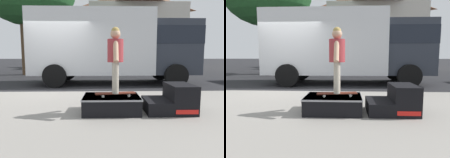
% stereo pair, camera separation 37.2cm
% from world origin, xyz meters
% --- Properties ---
extents(ground_plane, '(140.00, 140.00, 0.00)m').
position_xyz_m(ground_plane, '(0.00, 0.00, 0.00)').
color(ground_plane, black).
extents(sidewalk_slab, '(50.00, 5.00, 0.12)m').
position_xyz_m(sidewalk_slab, '(0.00, -3.00, 0.06)').
color(sidewalk_slab, gray).
rests_on(sidewalk_slab, ground).
extents(skate_box, '(1.10, 0.83, 0.32)m').
position_xyz_m(skate_box, '(1.98, -2.76, 0.29)').
color(skate_box, black).
rests_on(skate_box, sidewalk_slab).
extents(kicker_ramp, '(0.93, 0.80, 0.55)m').
position_xyz_m(kicker_ramp, '(3.19, -2.77, 0.35)').
color(kicker_ramp, black).
rests_on(kicker_ramp, sidewalk_slab).
extents(skateboard, '(0.80, 0.30, 0.07)m').
position_xyz_m(skateboard, '(2.06, -2.81, 0.50)').
color(skateboard, '#4C1E14').
rests_on(skateboard, skate_box).
extents(skater_kid, '(0.30, 0.64, 1.25)m').
position_xyz_m(skater_kid, '(2.06, -2.81, 1.24)').
color(skater_kid, '#B7AD99').
rests_on(skater_kid, skateboard).
extents(box_truck, '(6.91, 2.63, 3.05)m').
position_xyz_m(box_truck, '(2.28, 2.20, 1.70)').
color(box_truck, silver).
rests_on(box_truck, ground).
extents(house_behind, '(9.54, 8.22, 8.40)m').
position_xyz_m(house_behind, '(4.85, 15.10, 4.24)').
color(house_behind, beige).
rests_on(house_behind, ground).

